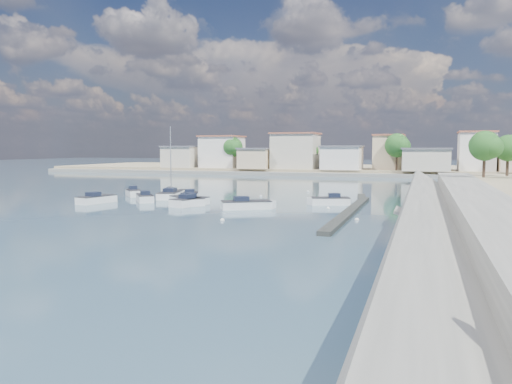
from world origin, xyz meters
TOP-DOWN VIEW (x-y plane):
  - ground at (0.00, 40.00)m, footprint 400.00×400.00m
  - seawall_walkway at (18.50, 13.00)m, footprint 5.00×90.00m
  - breakwater at (6.90, 12.69)m, footprint 2.00×31.02m
  - far_shore_land at (0.00, 92.00)m, footprint 160.00×40.00m
  - far_shore_quay at (0.00, 71.00)m, footprint 160.00×2.50m
  - far_town at (10.71, 76.92)m, footprint 113.01×12.80m
  - shore_trees at (8.34, 68.11)m, footprint 74.56×38.32m
  - motorboat_a at (-16.94, 13.20)m, footprint 3.79×4.25m
  - motorboat_b at (-9.99, 11.15)m, footprint 3.03×5.21m
  - motorboat_c at (-11.18, 12.18)m, footprint 5.32×5.03m
  - motorboat_d at (3.78, 16.49)m, footprint 4.67×2.87m
  - motorboat_e at (-21.04, 10.17)m, footprint 2.67×5.18m
  - motorboat_f at (-12.99, 17.04)m, footprint 3.24×4.87m
  - motorboat_g at (-21.62, 18.34)m, footprint 3.74×3.94m
  - motorboat_h at (-3.18, 10.33)m, footprint 5.38×4.16m
  - sailboat at (-16.13, 18.24)m, footprint 3.84×7.24m
  - mooring_buoys at (1.46, 16.48)m, footprint 14.59×30.34m

SIDE VIEW (x-z plane):
  - ground at x=0.00m, z-range 0.00..0.00m
  - mooring_buoys at x=1.46m, z-range -0.13..0.23m
  - breakwater at x=6.90m, z-range 0.00..0.35m
  - motorboat_d at x=3.78m, z-range -0.36..1.12m
  - motorboat_b at x=-9.99m, z-range -0.36..1.12m
  - motorboat_f at x=-12.99m, z-range -0.36..1.12m
  - motorboat_e at x=-21.04m, z-range -0.36..1.12m
  - motorboat_h at x=-3.18m, z-range -0.36..1.12m
  - motorboat_a at x=-16.94m, z-range -0.36..1.12m
  - motorboat_c at x=-11.18m, z-range -0.36..1.12m
  - motorboat_g at x=-21.62m, z-range -0.36..1.12m
  - far_shore_quay at x=0.00m, z-range 0.00..0.80m
  - sailboat at x=-16.13m, z-range -4.09..4.91m
  - far_shore_land at x=0.00m, z-range 0.00..1.40m
  - seawall_walkway at x=18.50m, z-range 0.00..1.80m
  - far_town at x=10.71m, z-range 0.76..9.11m
  - shore_trees at x=8.34m, z-range 2.26..10.18m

